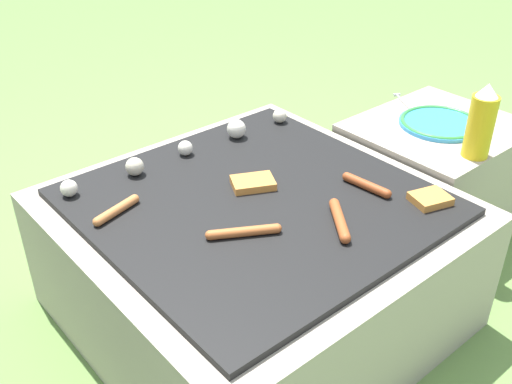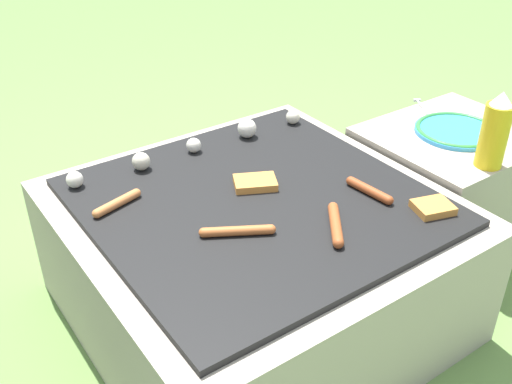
{
  "view_description": "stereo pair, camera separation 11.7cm",
  "coord_description": "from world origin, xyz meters",
  "px_view_note": "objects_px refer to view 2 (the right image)",
  "views": [
    {
      "loc": [
        -0.83,
        -0.98,
        1.19
      ],
      "look_at": [
        0.0,
        0.0,
        0.4
      ],
      "focal_mm": 42.0,
      "sensor_mm": 36.0,
      "label": 1
    },
    {
      "loc": [
        -0.74,
        -1.05,
        1.19
      ],
      "look_at": [
        0.0,
        0.0,
        0.4
      ],
      "focal_mm": 42.0,
      "sensor_mm": 36.0,
      "label": 2
    }
  ],
  "objects_px": {
    "sausage_front_center": "(369,190)",
    "condiment_bottle": "(495,132)",
    "plate_colorful": "(457,130)",
    "fork_utensil": "(425,110)"
  },
  "relations": [
    {
      "from": "sausage_front_center",
      "to": "condiment_bottle",
      "type": "distance_m",
      "value": 0.4
    },
    {
      "from": "plate_colorful",
      "to": "fork_utensil",
      "type": "xyz_separation_m",
      "value": [
        0.05,
        0.17,
        -0.01
      ]
    },
    {
      "from": "sausage_front_center",
      "to": "condiment_bottle",
      "type": "xyz_separation_m",
      "value": [
        0.38,
        -0.08,
        0.09
      ]
    },
    {
      "from": "sausage_front_center",
      "to": "condiment_bottle",
      "type": "relative_size",
      "value": 0.68
    },
    {
      "from": "sausage_front_center",
      "to": "plate_colorful",
      "type": "xyz_separation_m",
      "value": [
        0.47,
        0.1,
        -0.0
      ]
    },
    {
      "from": "sausage_front_center",
      "to": "fork_utensil",
      "type": "xyz_separation_m",
      "value": [
        0.52,
        0.27,
        -0.01
      ]
    },
    {
      "from": "sausage_front_center",
      "to": "plate_colorful",
      "type": "distance_m",
      "value": 0.48
    },
    {
      "from": "fork_utensil",
      "to": "condiment_bottle",
      "type": "bearing_deg",
      "value": -112.17
    },
    {
      "from": "plate_colorful",
      "to": "condiment_bottle",
      "type": "xyz_separation_m",
      "value": [
        -0.1,
        -0.18,
        0.09
      ]
    },
    {
      "from": "plate_colorful",
      "to": "fork_utensil",
      "type": "bearing_deg",
      "value": 74.12
    }
  ]
}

